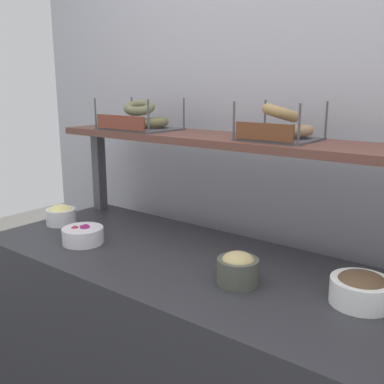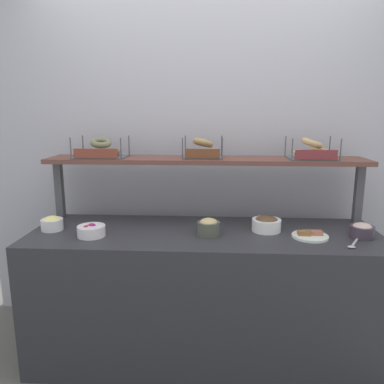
{
  "view_description": "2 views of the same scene",
  "coord_description": "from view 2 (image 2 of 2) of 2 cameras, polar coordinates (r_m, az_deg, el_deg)",
  "views": [
    {
      "loc": [
        0.74,
        -1.22,
        1.48
      ],
      "look_at": [
        -0.21,
        0.01,
        1.11
      ],
      "focal_mm": 42.13,
      "sensor_mm": 36.0,
      "label": 1
    },
    {
      "loc": [
        0.06,
        -2.23,
        1.58
      ],
      "look_at": [
        -0.08,
        0.01,
        1.1
      ],
      "focal_mm": 35.13,
      "sensor_mm": 36.0,
      "label": 2
    }
  ],
  "objects": [
    {
      "name": "serving_spoon_near_plate",
      "position": [
        2.29,
        23.25,
        -7.38
      ],
      "size": [
        0.11,
        0.16,
        0.01
      ],
      "color": "#B7B7BC",
      "rests_on": "deli_counter"
    },
    {
      "name": "bowl_beet_salad",
      "position": [
        2.34,
        -15.04,
        -5.67
      ],
      "size": [
        0.17,
        0.17,
        0.08
      ],
      "color": "white",
      "rests_on": "deli_counter"
    },
    {
      "name": "bowl_hummus",
      "position": [
        2.27,
        2.53,
        -5.3
      ],
      "size": [
        0.14,
        0.14,
        0.11
      ],
      "color": "#4F5146",
      "rests_on": "deli_counter"
    },
    {
      "name": "shelf_riser_right",
      "position": [
        2.73,
        23.98,
        -0.19
      ],
      "size": [
        0.05,
        0.05,
        0.4
      ],
      "primitive_type": "cube",
      "color": "#4C4C51",
      "rests_on": "deli_counter"
    },
    {
      "name": "deli_counter",
      "position": [
        2.51,
        1.79,
        -15.3
      ],
      "size": [
        2.16,
        0.7,
        0.85
      ],
      "primitive_type": "cube",
      "color": "#2D2D33",
      "rests_on": "ground_plane"
    },
    {
      "name": "bowl_tuna_salad",
      "position": [
        2.45,
        24.39,
        -5.32
      ],
      "size": [
        0.14,
        0.14,
        0.09
      ],
      "color": "#3D3340",
      "rests_on": "deli_counter"
    },
    {
      "name": "ground_plane",
      "position": [
        2.74,
        1.73,
        -23.22
      ],
      "size": [
        8.0,
        8.0,
        0.0
      ],
      "primitive_type": "plane",
      "color": "#595651"
    },
    {
      "name": "bagel_basket_everything",
      "position": [
        2.53,
        1.62,
        6.27
      ],
      "size": [
        0.27,
        0.25,
        0.14
      ],
      "color": "#4C4C51",
      "rests_on": "upper_shelf"
    },
    {
      "name": "bagel_basket_sesame",
      "position": [
        2.58,
        17.67,
        5.89
      ],
      "size": [
        0.31,
        0.27,
        0.14
      ],
      "color": "#4C4C51",
      "rests_on": "upper_shelf"
    },
    {
      "name": "bowl_chocolate_spread",
      "position": [
        2.4,
        11.23,
        -4.73
      ],
      "size": [
        0.18,
        0.18,
        0.1
      ],
      "color": "white",
      "rests_on": "deli_counter"
    },
    {
      "name": "serving_plate_white",
      "position": [
        2.35,
        17.48,
        -6.33
      ],
      "size": [
        0.21,
        0.21,
        0.04
      ],
      "color": "white",
      "rests_on": "deli_counter"
    },
    {
      "name": "bowl_egg_salad",
      "position": [
        2.53,
        -20.48,
        -4.45
      ],
      "size": [
        0.14,
        0.14,
        0.09
      ],
      "color": "white",
      "rests_on": "deli_counter"
    },
    {
      "name": "bagel_basket_poppy",
      "position": [
        2.61,
        -13.69,
        6.07
      ],
      "size": [
        0.34,
        0.25,
        0.14
      ],
      "color": "#4C4C51",
      "rests_on": "upper_shelf"
    },
    {
      "name": "back_wall",
      "position": [
        2.81,
        2.23,
        4.27
      ],
      "size": [
        3.36,
        0.06,
        2.4
      ],
      "primitive_type": "cube",
      "color": "#AFAEB9",
      "rests_on": "ground_plane"
    },
    {
      "name": "shelf_riser_left",
      "position": [
        2.78,
        -19.49,
        0.35
      ],
      "size": [
        0.05,
        0.05,
        0.4
      ],
      "primitive_type": "cube",
      "color": "#4C4C51",
      "rests_on": "deli_counter"
    },
    {
      "name": "upper_shelf",
      "position": [
        2.52,
        2.1,
        4.87
      ],
      "size": [
        2.12,
        0.32,
        0.03
      ],
      "primitive_type": "cube",
      "color": "brown",
      "rests_on": "shelf_riser_left"
    }
  ]
}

